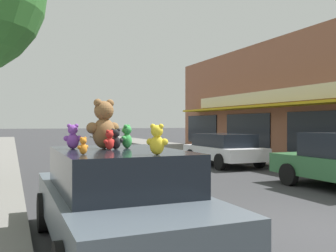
# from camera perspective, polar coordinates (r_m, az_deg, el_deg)

# --- Properties ---
(ground_plane) EXTENTS (260.00, 260.00, 0.00)m
(ground_plane) POSITION_cam_1_polar(r_m,az_deg,el_deg) (7.12, 22.54, -14.52)
(ground_plane) COLOR #333335
(plush_art_car) EXTENTS (2.07, 4.50, 1.45)m
(plush_art_car) POSITION_cam_1_polar(r_m,az_deg,el_deg) (5.54, -7.59, -10.66)
(plush_art_car) COLOR #4C5660
(plush_art_car) RESTS_ON ground_plane
(teddy_bear_giant) EXTENTS (0.57, 0.40, 0.75)m
(teddy_bear_giant) POSITION_cam_1_polar(r_m,az_deg,el_deg) (5.75, -9.76, 0.20)
(teddy_bear_giant) COLOR olive
(teddy_bear_giant) RESTS_ON plush_art_car
(teddy_bear_purple) EXTENTS (0.28, 0.18, 0.38)m
(teddy_bear_purple) POSITION_cam_1_polar(r_m,az_deg,el_deg) (5.75, -14.30, -1.61)
(teddy_bear_purple) COLOR purple
(teddy_bear_purple) RESTS_ON plush_art_car
(teddy_bear_yellow) EXTENTS (0.27, 0.24, 0.38)m
(teddy_bear_yellow) POSITION_cam_1_polar(r_m,az_deg,el_deg) (4.53, -1.69, -2.13)
(teddy_bear_yellow) COLOR yellow
(teddy_bear_yellow) RESTS_ON plush_art_car
(teddy_bear_green) EXTENTS (0.24, 0.26, 0.37)m
(teddy_bear_green) POSITION_cam_1_polar(r_m,az_deg,el_deg) (5.76, -6.30, -1.64)
(teddy_bear_green) COLOR green
(teddy_bear_green) RESTS_ON plush_art_car
(teddy_bear_red) EXTENTS (0.21, 0.19, 0.29)m
(teddy_bear_red) POSITION_cam_1_polar(r_m,az_deg,el_deg) (5.45, -8.92, -2.14)
(teddy_bear_red) COLOR red
(teddy_bear_red) RESTS_ON plush_art_car
(teddy_bear_black) EXTENTS (0.23, 0.15, 0.31)m
(teddy_bear_black) POSITION_cam_1_polar(r_m,az_deg,el_deg) (5.60, -7.97, -2.00)
(teddy_bear_black) COLOR black
(teddy_bear_black) RESTS_ON plush_art_car
(teddy_bear_orange) EXTENTS (0.16, 0.13, 0.22)m
(teddy_bear_orange) POSITION_cam_1_polar(r_m,az_deg,el_deg) (4.71, -12.80, -2.98)
(teddy_bear_orange) COLOR orange
(teddy_bear_orange) RESTS_ON plush_art_car
(parked_car_far_right) EXTENTS (2.05, 4.12, 1.37)m
(parked_car_far_right) POSITION_cam_1_polar(r_m,az_deg,el_deg) (16.31, 8.43, -3.36)
(parked_car_far_right) COLOR silver
(parked_car_far_right) RESTS_ON ground_plane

